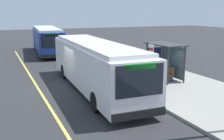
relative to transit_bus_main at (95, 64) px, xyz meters
name	(u,v)px	position (x,y,z in m)	size (l,w,h in m)	color
ground_plane	(73,86)	(-1.33, -1.01, -1.62)	(120.00, 120.00, 0.00)	#2B2B2D
sidewalk_curb	(152,76)	(-1.33, 4.99, -1.54)	(44.00, 6.40, 0.15)	gray
lane_stripe_center	(39,90)	(-1.33, -3.21, -1.61)	(36.00, 0.14, 0.01)	#E0D64C
transit_bus_main	(95,64)	(0.00, 0.00, 0.00)	(12.04, 2.99, 2.95)	white
transit_bus_second	(47,39)	(-16.13, 0.13, 0.00)	(11.20, 3.49, 2.95)	navy
bus_shelter	(165,53)	(-0.09, 5.22, 0.30)	(2.90, 1.60, 2.48)	#333338
waiting_bench	(165,73)	(0.14, 5.07, -0.98)	(1.60, 0.48, 0.95)	brown
route_sign_post	(151,61)	(2.20, 2.64, 0.34)	(0.44, 0.08, 2.80)	#333338
pedestrian_commuter	(125,63)	(-1.71, 2.95, -0.50)	(0.24, 0.40, 1.69)	#282D47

